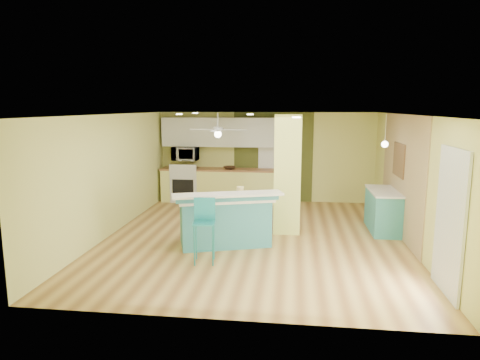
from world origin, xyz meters
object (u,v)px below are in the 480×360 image
object	(u,v)px
bar_stool	(204,220)
fruit_bowl	(230,168)
peninsula	(225,219)
canister	(240,191)
side_counter	(383,210)

from	to	relation	value
bar_stool	fruit_bowl	world-z (taller)	bar_stool
peninsula	bar_stool	xyz separation A→B (m)	(-0.20, -0.97, 0.24)
peninsula	canister	size ratio (longest dim) A/B	11.44
bar_stool	canister	xyz separation A→B (m)	(0.48, 1.07, 0.29)
peninsula	fruit_bowl	world-z (taller)	peninsula
peninsula	fruit_bowl	xyz separation A→B (m)	(-0.45, 3.64, 0.48)
fruit_bowl	side_counter	bearing A→B (deg)	-32.14
side_counter	fruit_bowl	bearing A→B (deg)	147.86
bar_stool	fruit_bowl	distance (m)	4.63
fruit_bowl	canister	xyz separation A→B (m)	(0.74, -3.54, 0.05)
bar_stool	side_counter	bearing A→B (deg)	26.81
peninsula	fruit_bowl	size ratio (longest dim) A/B	6.48
peninsula	canister	world-z (taller)	canister
side_counter	fruit_bowl	xyz separation A→B (m)	(-3.68, 2.31, 0.53)
fruit_bowl	canister	bearing A→B (deg)	-78.23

